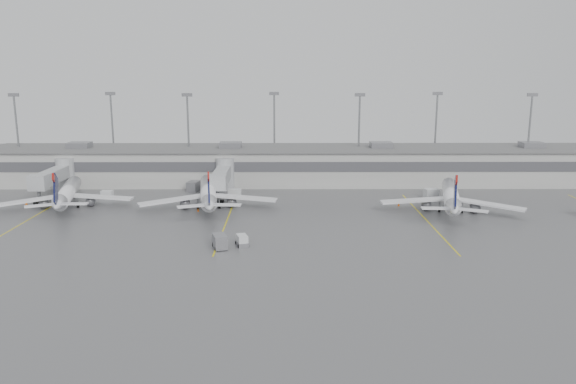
{
  "coord_description": "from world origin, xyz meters",
  "views": [
    {
      "loc": [
        -7.22,
        -71.32,
        25.66
      ],
      "look_at": [
        -6.8,
        24.0,
        5.0
      ],
      "focal_mm": 35.0,
      "sensor_mm": 36.0,
      "label": 1
    }
  ],
  "objects_px": {
    "jet_far_left": "(67,193)",
    "jet_mid_right": "(451,197)",
    "baggage_tug": "(242,242)",
    "jet_mid_left": "(208,193)"
  },
  "relations": [
    {
      "from": "jet_far_left",
      "to": "jet_mid_right",
      "type": "distance_m",
      "value": 72.45
    },
    {
      "from": "jet_far_left",
      "to": "baggage_tug",
      "type": "xyz_separation_m",
      "value": [
        35.24,
        -24.13,
        -2.14
      ]
    },
    {
      "from": "jet_far_left",
      "to": "jet_mid_left",
      "type": "relative_size",
      "value": 0.94
    },
    {
      "from": "jet_far_left",
      "to": "baggage_tug",
      "type": "height_order",
      "value": "jet_far_left"
    },
    {
      "from": "jet_mid_right",
      "to": "jet_far_left",
      "type": "bearing_deg",
      "value": -168.95
    },
    {
      "from": "jet_mid_right",
      "to": "jet_mid_left",
      "type": "bearing_deg",
      "value": -169.91
    },
    {
      "from": "jet_mid_right",
      "to": "baggage_tug",
      "type": "relative_size",
      "value": 9.65
    },
    {
      "from": "jet_mid_left",
      "to": "baggage_tug",
      "type": "height_order",
      "value": "jet_mid_left"
    },
    {
      "from": "jet_mid_left",
      "to": "jet_mid_right",
      "type": "height_order",
      "value": "jet_mid_left"
    },
    {
      "from": "jet_far_left",
      "to": "jet_mid_left",
      "type": "height_order",
      "value": "jet_mid_left"
    }
  ]
}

